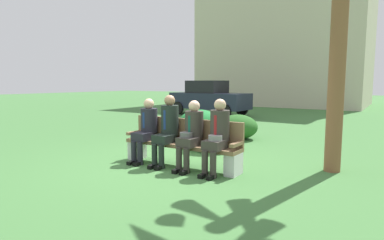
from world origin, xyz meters
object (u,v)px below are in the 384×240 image
shrub_mid_lawn (210,136)px  park_bench (182,143)px  seated_man_rightmost (217,133)px  shrub_near_bench (200,123)px  seated_man_leftmost (146,127)px  parked_car_near (209,98)px  seated_man_centerleft (167,126)px  shrub_far_lawn (238,127)px  building_backdrop (287,29)px  seated_man_centerright (191,131)px

shrub_mid_lawn → park_bench: bearing=-80.2°
seated_man_rightmost → shrub_near_bench: (-2.39, 3.31, -0.34)m
seated_man_rightmost → shrub_mid_lawn: seated_man_rightmost is taller
seated_man_leftmost → shrub_mid_lawn: size_ratio=1.16×
seated_man_rightmost → parked_car_near: parked_car_near is taller
park_bench → shrub_mid_lawn: bearing=99.8°
seated_man_leftmost → shrub_mid_lawn: bearing=72.0°
park_bench → seated_man_centerleft: size_ratio=1.79×
seated_man_rightmost → seated_man_leftmost: bearing=179.9°
park_bench → seated_man_leftmost: 0.85m
seated_man_rightmost → shrub_mid_lawn: (-1.09, 1.64, -0.39)m
seated_man_centerleft → parked_car_near: bearing=115.1°
seated_man_centerleft → shrub_far_lawn: bearing=91.0°
park_bench → building_backdrop: building_backdrop is taller
park_bench → shrub_near_bench: size_ratio=1.93×
seated_man_rightmost → park_bench: bearing=170.8°
park_bench → shrub_far_lawn: 3.28m
seated_man_leftmost → building_backdrop: bearing=98.7°
seated_man_centerright → seated_man_rightmost: size_ratio=0.97×
park_bench → seated_man_centerleft: bearing=-154.9°
seated_man_rightmost → shrub_far_lawn: 3.61m
seated_man_centerleft → shrub_near_bench: bearing=111.4°
seated_man_centerleft → building_backdrop: size_ratio=0.12×
seated_man_centerleft → seated_man_centerright: 0.56m
seated_man_rightmost → building_backdrop: size_ratio=0.12×
shrub_near_bench → shrub_far_lawn: shrub_near_bench is taller
seated_man_rightmost → shrub_mid_lawn: size_ratio=1.20×
park_bench → seated_man_centerleft: 0.43m
park_bench → shrub_near_bench: park_bench is taller
seated_man_rightmost → parked_car_near: 10.24m
seated_man_centerleft → parked_car_near: parked_car_near is taller
park_bench → seated_man_leftmost: size_ratio=1.90×
building_backdrop → seated_man_centerleft: bearing=-79.7°
seated_man_rightmost → shrub_mid_lawn: bearing=123.6°
park_bench → shrub_mid_lawn: park_bench is taller
seated_man_centerleft → seated_man_rightmost: bearing=-0.5°
seated_man_centerleft → shrub_mid_lawn: 1.68m
seated_man_leftmost → seated_man_centerright: 1.08m
park_bench → building_backdrop: size_ratio=0.21×
seated_man_leftmost → shrub_mid_lawn: (0.53, 1.64, -0.37)m
parked_car_near → shrub_far_lawn: bearing=-53.2°
seated_man_centerright → shrub_near_bench: bearing=119.2°
seated_man_centerright → building_backdrop: (-3.97, 18.78, 4.70)m
seated_man_leftmost → seated_man_centerright: size_ratio=1.00×
seated_man_centerleft → building_backdrop: (-3.41, 18.77, 4.65)m
shrub_near_bench → seated_man_centerright: bearing=-60.8°
seated_man_centerleft → parked_car_near: size_ratio=0.34×
shrub_mid_lawn → parked_car_near: bearing=119.9°
shrub_mid_lawn → seated_man_rightmost: bearing=-56.4°
shrub_mid_lawn → building_backdrop: size_ratio=0.10×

